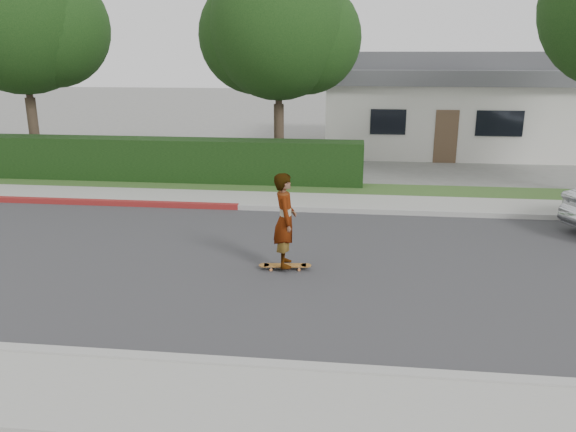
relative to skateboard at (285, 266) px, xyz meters
name	(u,v)px	position (x,y,z in m)	size (l,w,h in m)	color
ground	(154,259)	(-2.87, 0.30, -0.09)	(120.00, 120.00, 0.00)	slate
road	(154,259)	(-2.87, 0.30, -0.09)	(60.00, 8.00, 0.01)	#2D2D30
curb_near	(56,354)	(-2.87, -3.80, -0.02)	(60.00, 0.20, 0.15)	#9E9E99
sidewalk_near	(20,390)	(-2.87, -4.70, -0.03)	(60.00, 1.60, 0.12)	gray
curb_far	(204,206)	(-2.87, 4.40, -0.02)	(60.00, 0.20, 0.15)	#9E9E99
curb_red_section	(38,201)	(-7.87, 4.40, -0.02)	(12.00, 0.21, 0.15)	maroon
sidewalk_far	(212,199)	(-2.87, 5.30, -0.03)	(60.00, 1.60, 0.12)	gray
planting_strip	(224,187)	(-2.87, 6.90, -0.04)	(60.00, 1.60, 0.10)	#2D4C1E
hedge	(141,160)	(-5.87, 7.50, 0.66)	(15.00, 1.00, 1.50)	black
tree_left	(23,23)	(-10.38, 8.98, 5.17)	(5.99, 5.21, 8.00)	#33261C
tree_center	(279,33)	(-1.38, 9.48, 4.81)	(5.66, 4.84, 7.44)	#33261C
house	(439,102)	(5.13, 16.29, 2.00)	(10.60, 8.60, 4.30)	beige
skateboard	(285,266)	(0.00, 0.00, 0.00)	(1.08, 0.32, 0.10)	orange
skateboarder	(285,220)	(0.00, 0.00, 0.97)	(0.69, 0.46, 1.90)	white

